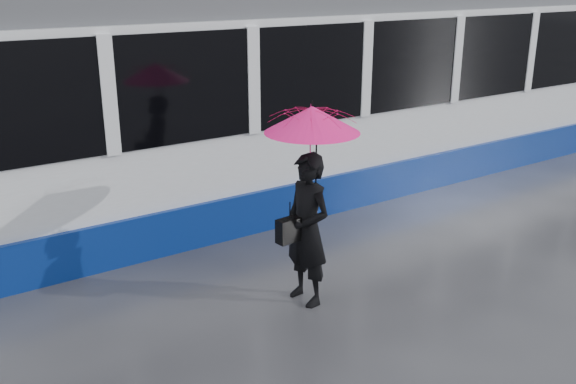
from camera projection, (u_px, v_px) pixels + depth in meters
ground at (261, 277)px, 7.98m from camera, size 90.00×90.00×0.00m
rails at (176, 216)px, 9.93m from camera, size 34.00×1.51×0.02m
tram at (117, 119)px, 8.99m from camera, size 26.00×2.56×3.35m
woman at (307, 230)px, 7.13m from camera, size 0.47×0.67×1.75m
umbrella at (312, 138)px, 6.82m from camera, size 1.12×1.12×1.18m
handbag at (290, 230)px, 7.02m from camera, size 0.32×0.16×0.45m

